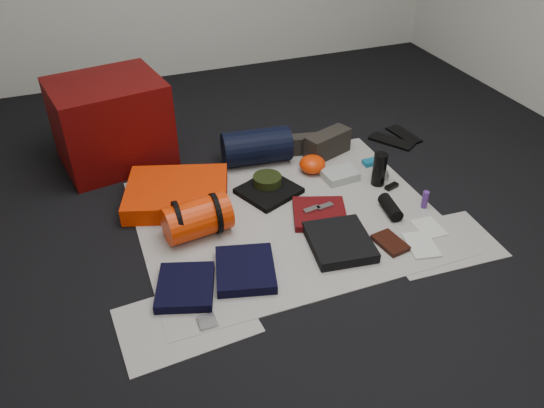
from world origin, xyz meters
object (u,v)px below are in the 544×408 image
object	(u,v)px
navy_duffel	(256,147)
compact_camera	(380,175)
red_cabinet	(111,123)
sleeping_pad	(177,193)
stuff_sack	(197,218)
water_bottle	(379,169)
paperback_book	(390,243)

from	to	relation	value
navy_duffel	compact_camera	distance (m)	0.79
red_cabinet	sleeping_pad	bearing A→B (deg)	-76.62
sleeping_pad	navy_duffel	bearing A→B (deg)	23.54
red_cabinet	sleeping_pad	distance (m)	0.69
stuff_sack	navy_duffel	world-z (taller)	navy_duffel
sleeping_pad	stuff_sack	world-z (taller)	stuff_sack
sleeping_pad	compact_camera	size ratio (longest dim) A/B	5.80
red_cabinet	sleeping_pad	world-z (taller)	red_cabinet
sleeping_pad	water_bottle	xyz separation A→B (m)	(1.16, -0.25, 0.05)
compact_camera	red_cabinet	bearing A→B (deg)	173.85
compact_camera	paperback_book	size ratio (longest dim) A/B	0.54
sleeping_pad	paperback_book	distance (m)	1.21
navy_duffel	water_bottle	bearing A→B (deg)	-33.72
compact_camera	paperback_book	world-z (taller)	compact_camera
water_bottle	paperback_book	xyz separation A→B (m)	(-0.23, -0.52, -0.09)
red_cabinet	compact_camera	xyz separation A→B (m)	(1.46, -0.80, -0.24)
navy_duffel	water_bottle	size ratio (longest dim) A/B	2.08
sleeping_pad	water_bottle	world-z (taller)	water_bottle
water_bottle	compact_camera	distance (m)	0.11
red_cabinet	navy_duffel	distance (m)	0.91
red_cabinet	stuff_sack	size ratio (longest dim) A/B	1.89
paperback_book	water_bottle	bearing A→B (deg)	56.99
water_bottle	paperback_book	bearing A→B (deg)	-113.60
stuff_sack	paperback_book	bearing A→B (deg)	-26.06
red_cabinet	navy_duffel	xyz separation A→B (m)	(0.83, -0.35, -0.15)
sleeping_pad	navy_duffel	world-z (taller)	navy_duffel
navy_duffel	paperback_book	bearing A→B (deg)	-64.04
compact_camera	paperback_book	xyz separation A→B (m)	(-0.27, -0.57, -0.01)
stuff_sack	sleeping_pad	bearing A→B (deg)	96.08
sleeping_pad	navy_duffel	size ratio (longest dim) A/B	1.33
water_bottle	compact_camera	size ratio (longest dim) A/B	2.10
water_bottle	sleeping_pad	bearing A→B (deg)	167.78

